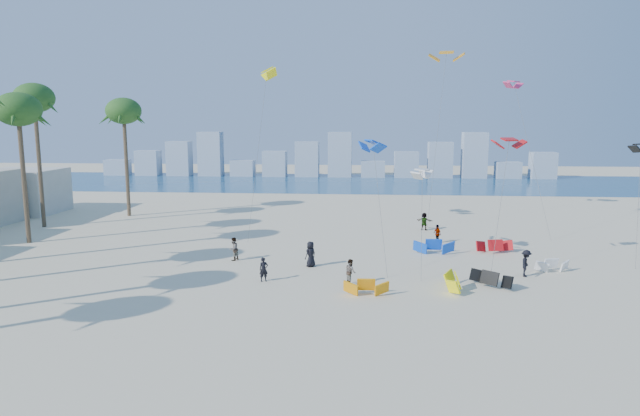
{
  "coord_description": "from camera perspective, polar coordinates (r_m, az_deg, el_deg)",
  "views": [
    {
      "loc": [
        6.05,
        -21.53,
        10.49
      ],
      "look_at": [
        3.0,
        16.0,
        4.5
      ],
      "focal_mm": 30.88,
      "sensor_mm": 36.0,
      "label": 1
    }
  ],
  "objects": [
    {
      "name": "ground",
      "position": [
        24.71,
        -10.41,
        -16.25
      ],
      "size": [
        220.0,
        220.0,
        0.0
      ],
      "primitive_type": "plane",
      "color": "beige",
      "rests_on": "ground"
    },
    {
      "name": "ocean",
      "position": [
        94.31,
        0.94,
        2.66
      ],
      "size": [
        220.0,
        220.0,
        0.0
      ],
      "primitive_type": "plane",
      "color": "navy",
      "rests_on": "ground"
    },
    {
      "name": "kitesurfer_near",
      "position": [
        36.58,
        -5.86,
        -6.36
      ],
      "size": [
        0.7,
        0.59,
        1.61
      ],
      "primitive_type": "imported",
      "rotation": [
        0.0,
        0.0,
        0.42
      ],
      "color": "black",
      "rests_on": "ground"
    },
    {
      "name": "kitesurfer_mid",
      "position": [
        35.89,
        3.17,
        -6.6
      ],
      "size": [
        0.89,
        0.98,
        1.65
      ],
      "primitive_type": "imported",
      "rotation": [
        0.0,
        0.0,
        1.97
      ],
      "color": "gray",
      "rests_on": "ground"
    },
    {
      "name": "kitesurfers_far",
      "position": [
        44.19,
        10.51,
        -3.66
      ],
      "size": [
        32.45,
        16.93,
        1.91
      ],
      "color": "black",
      "rests_on": "ground"
    },
    {
      "name": "grounded_kites",
      "position": [
        40.3,
        14.64,
        -5.65
      ],
      "size": [
        16.0,
        12.6,
        1.04
      ],
      "color": "orange",
      "rests_on": "ground"
    },
    {
      "name": "flying_kites",
      "position": [
        48.73,
        11.83,
        10.97
      ],
      "size": [
        32.9,
        28.91,
        18.17
      ],
      "color": "white",
      "rests_on": "ground"
    },
    {
      "name": "distant_skyline",
      "position": [
        104.05,
        0.65,
        4.96
      ],
      "size": [
        85.0,
        3.0,
        8.4
      ],
      "color": "#9EADBF",
      "rests_on": "ground"
    }
  ]
}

